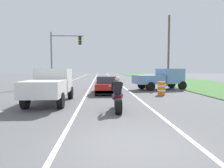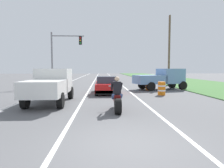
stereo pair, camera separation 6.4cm
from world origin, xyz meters
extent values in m
plane|color=#565659|center=(0.00, 0.00, 0.00)|extent=(160.00, 160.00, 0.00)
cube|color=white|center=(-5.40, 20.00, 0.00)|extent=(0.14, 120.00, 0.01)
cube|color=white|center=(1.80, 20.00, 0.00)|extent=(0.14, 120.00, 0.01)
cube|color=white|center=(-1.80, 20.00, 0.00)|extent=(0.14, 120.00, 0.01)
cube|color=#3D6B33|center=(11.92, 20.00, 0.03)|extent=(10.00, 120.00, 0.06)
cylinder|color=black|center=(0.08, 3.67, 0.35)|extent=(0.28, 0.69, 0.69)
cylinder|color=black|center=(0.08, 5.22, 0.31)|extent=(0.12, 0.63, 0.63)
cube|color=#590F0F|center=(0.08, 4.49, 0.61)|extent=(0.28, 1.10, 0.36)
cylinder|color=#B2B2B7|center=(0.08, 5.14, 0.68)|extent=(0.08, 0.36, 0.73)
cylinder|color=#A5A5AA|center=(0.08, 5.12, 1.11)|extent=(0.70, 0.05, 0.05)
cube|color=black|center=(0.08, 4.26, 1.09)|extent=(0.36, 0.24, 0.60)
sphere|color=beige|center=(0.08, 4.26, 1.51)|extent=(0.22, 0.22, 0.22)
cylinder|color=#384C7A|center=(-0.10, 4.29, 0.69)|extent=(0.14, 0.47, 0.32)
cylinder|color=black|center=(-0.14, 4.56, 1.14)|extent=(0.10, 0.51, 0.40)
cylinder|color=#384C7A|center=(0.26, 4.29, 0.69)|extent=(0.14, 0.47, 0.32)
cylinder|color=black|center=(0.30, 4.56, 1.14)|extent=(0.10, 0.51, 0.40)
cube|color=red|center=(-0.21, 11.52, 0.53)|extent=(1.80, 4.30, 0.64)
cube|color=#333D4C|center=(-0.21, 11.32, 1.11)|extent=(1.56, 1.70, 0.52)
cube|color=black|center=(-0.21, 9.47, 0.29)|extent=(1.76, 0.20, 0.28)
cylinder|color=black|center=(-1.01, 13.12, 0.32)|extent=(0.24, 0.64, 0.64)
cylinder|color=black|center=(0.59, 13.12, 0.32)|extent=(0.24, 0.64, 0.64)
cylinder|color=black|center=(-1.01, 9.92, 0.32)|extent=(0.24, 0.64, 0.64)
cylinder|color=black|center=(0.59, 9.92, 0.32)|extent=(0.24, 0.64, 0.64)
cube|color=silver|center=(-3.55, 7.70, 1.28)|extent=(1.90, 2.10, 1.40)
cube|color=#333D4C|center=(-3.55, 8.05, 1.67)|extent=(1.67, 0.29, 0.57)
cube|color=silver|center=(-3.55, 5.45, 0.98)|extent=(1.90, 2.70, 0.80)
cylinder|color=black|center=(-4.42, 8.50, 0.40)|extent=(0.28, 0.80, 0.80)
cylinder|color=black|center=(-2.68, 8.50, 0.40)|extent=(0.28, 0.80, 0.80)
cylinder|color=black|center=(-4.42, 5.15, 0.40)|extent=(0.28, 0.80, 0.80)
cylinder|color=black|center=(-2.68, 5.15, 0.40)|extent=(0.28, 0.80, 0.80)
cube|color=#6B93C6|center=(6.00, 14.38, 1.28)|extent=(2.52, 2.38, 1.40)
cube|color=#333D4C|center=(6.34, 14.47, 1.67)|extent=(0.71, 1.69, 0.57)
cube|color=#6B93C6|center=(3.83, 13.80, 0.98)|extent=(3.10, 2.53, 0.80)
cylinder|color=black|center=(6.55, 15.43, 0.40)|extent=(0.85, 0.48, 0.80)
cylinder|color=black|center=(7.00, 13.75, 0.40)|extent=(0.85, 0.48, 0.80)
cylinder|color=black|center=(3.31, 14.56, 0.40)|extent=(0.85, 0.48, 0.80)
cylinder|color=black|center=(3.77, 12.88, 0.40)|extent=(0.85, 0.48, 0.80)
cylinder|color=gray|center=(-6.12, 18.15, 3.00)|extent=(0.18, 0.18, 6.00)
cylinder|color=gray|center=(-4.34, 18.15, 5.60)|extent=(3.57, 0.12, 0.12)
cube|color=black|center=(-2.95, 18.15, 5.10)|extent=(0.32, 0.24, 0.90)
sphere|color=red|center=(-2.95, 18.01, 5.38)|extent=(0.16, 0.16, 0.16)
sphere|color=orange|center=(-2.95, 18.01, 5.10)|extent=(0.16, 0.16, 0.16)
sphere|color=green|center=(-2.95, 18.01, 4.82)|extent=(0.16, 0.16, 0.16)
cylinder|color=brown|center=(7.49, 19.35, 4.16)|extent=(0.24, 0.24, 8.32)
cylinder|color=orange|center=(3.87, 10.00, 0.50)|extent=(0.56, 0.56, 1.00)
cylinder|color=white|center=(3.87, 10.00, 0.70)|extent=(0.58, 0.58, 0.10)
cylinder|color=white|center=(3.87, 10.00, 0.35)|extent=(0.58, 0.58, 0.10)
cylinder|color=orange|center=(3.79, 13.84, 0.50)|extent=(0.56, 0.56, 1.00)
cylinder|color=white|center=(3.79, 13.84, 0.70)|extent=(0.58, 0.58, 0.10)
cylinder|color=white|center=(3.79, 13.84, 0.35)|extent=(0.58, 0.58, 0.10)
cylinder|color=orange|center=(4.29, 16.12, 0.50)|extent=(0.56, 0.56, 1.00)
cylinder|color=white|center=(4.29, 16.12, 0.70)|extent=(0.58, 0.58, 0.10)
cylinder|color=white|center=(4.29, 16.12, 0.35)|extent=(0.58, 0.58, 0.10)
camera|label=1|loc=(-0.70, -5.10, 1.98)|focal=32.96mm
camera|label=2|loc=(-0.63, -5.11, 1.98)|focal=32.96mm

